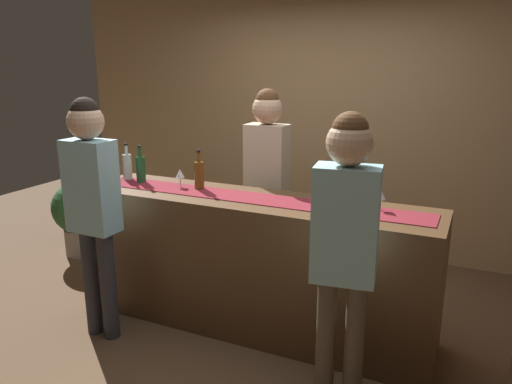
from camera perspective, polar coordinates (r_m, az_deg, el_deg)
The scene contains 14 objects.
ground_plane at distance 3.90m, azimuth -0.48°, elevation -15.04°, with size 10.00×10.00×0.00m, color brown.
back_wall at distance 5.18m, azimuth 8.62°, elevation 9.25°, with size 6.00×0.12×2.90m, color tan.
bar_counter at distance 3.68m, azimuth -0.50°, elevation -8.26°, with size 2.65×0.60×1.00m, color #543821.
counter_runner_cloth at distance 3.51m, azimuth -0.52°, elevation -0.68°, with size 2.52×0.28×0.01m, color maroon.
wine_bottle_clear at distance 4.17m, azimuth -14.65°, elevation 2.91°, with size 0.07×0.07×0.30m.
wine_bottle_green at distance 4.04m, azimuth -13.18°, elevation 2.63°, with size 0.07×0.07×0.30m.
wine_bottle_amber at distance 3.76m, azimuth -6.59°, elevation 2.01°, with size 0.07×0.07×0.30m.
wine_glass_near_customer at distance 3.83m, azimuth -8.77°, elevation 2.06°, with size 0.07×0.07×0.14m.
wine_glass_mid_counter at distance 3.29m, azimuth 14.22°, elevation -0.35°, with size 0.07×0.07×0.14m.
wine_glass_far_end at distance 3.20m, azimuth 9.60°, elevation -0.54°, with size 0.07×0.07×0.14m.
bartender at distance 4.06m, azimuth 1.28°, elevation 2.58°, with size 0.34×0.24×1.74m.
customer_sipping at distance 2.66m, azimuth 10.25°, elevation -4.88°, with size 0.36×0.25×1.71m.
customer_browsing at distance 3.54m, azimuth -18.43°, elevation -0.22°, with size 0.34×0.24×1.72m.
potted_plant_tall at distance 5.35m, azimuth -19.80°, elevation -2.32°, with size 0.52×0.52×0.77m.
Camera 1 is at (1.45, -3.05, 1.95)m, focal length 34.62 mm.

